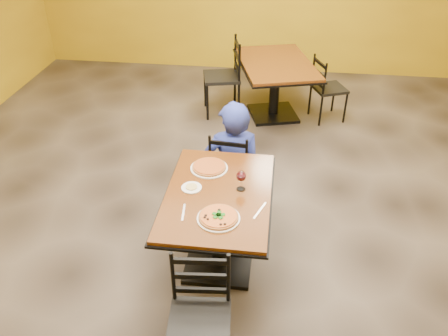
# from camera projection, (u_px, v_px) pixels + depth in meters

# --- Properties ---
(floor) EXTENTS (7.00, 8.00, 0.01)m
(floor) POSITION_uv_depth(u_px,v_px,m) (226.00, 225.00, 4.33)
(floor) COLOR black
(floor) RESTS_ON ground
(table_main) EXTENTS (0.83, 1.23, 0.75)m
(table_main) POSITION_uv_depth(u_px,v_px,m) (219.00, 213.00, 3.61)
(table_main) COLOR brown
(table_main) RESTS_ON floor
(table_second) EXTENTS (1.23, 1.53, 0.75)m
(table_second) POSITION_uv_depth(u_px,v_px,m) (275.00, 76.00, 5.92)
(table_second) COLOR brown
(table_second) RESTS_ON floor
(chair_main_near) EXTENTS (0.42, 0.42, 0.87)m
(chair_main_near) POSITION_uv_depth(u_px,v_px,m) (199.00, 324.00, 2.89)
(chair_main_near) COLOR black
(chair_main_near) RESTS_ON floor
(chair_main_far) EXTENTS (0.41, 0.41, 0.83)m
(chair_main_far) POSITION_uv_depth(u_px,v_px,m) (232.00, 167.00, 4.41)
(chair_main_far) COLOR black
(chair_main_far) RESTS_ON floor
(chair_second_left) EXTENTS (0.55, 0.55, 1.01)m
(chair_second_left) POSITION_uv_depth(u_px,v_px,m) (222.00, 77.00, 6.03)
(chair_second_left) COLOR black
(chair_second_left) RESTS_ON floor
(chair_second_right) EXTENTS (0.50, 0.50, 0.85)m
(chair_second_right) POSITION_uv_depth(u_px,v_px,m) (329.00, 89.00, 5.92)
(chair_second_right) COLOR black
(chair_second_right) RESTS_ON floor
(diner) EXTENTS (0.63, 0.47, 1.10)m
(diner) POSITION_uv_depth(u_px,v_px,m) (233.00, 155.00, 4.34)
(diner) COLOR navy
(diner) RESTS_ON floor
(plate_main) EXTENTS (0.31, 0.31, 0.01)m
(plate_main) POSITION_uv_depth(u_px,v_px,m) (219.00, 218.00, 3.25)
(plate_main) COLOR white
(plate_main) RESTS_ON table_main
(pizza_main) EXTENTS (0.28, 0.28, 0.02)m
(pizza_main) POSITION_uv_depth(u_px,v_px,m) (218.00, 217.00, 3.24)
(pizza_main) COLOR #990E0B
(pizza_main) RESTS_ON plate_main
(plate_far) EXTENTS (0.31, 0.31, 0.01)m
(plate_far) POSITION_uv_depth(u_px,v_px,m) (209.00, 168.00, 3.78)
(plate_far) COLOR white
(plate_far) RESTS_ON table_main
(pizza_far) EXTENTS (0.28, 0.28, 0.02)m
(pizza_far) POSITION_uv_depth(u_px,v_px,m) (209.00, 167.00, 3.77)
(pizza_far) COLOR #BF7724
(pizza_far) RESTS_ON plate_far
(side_plate) EXTENTS (0.16, 0.16, 0.01)m
(side_plate) POSITION_uv_depth(u_px,v_px,m) (192.00, 188.00, 3.55)
(side_plate) COLOR white
(side_plate) RESTS_ON table_main
(dip) EXTENTS (0.09, 0.09, 0.01)m
(dip) POSITION_uv_depth(u_px,v_px,m) (191.00, 187.00, 3.55)
(dip) COLOR tan
(dip) RESTS_ON side_plate
(wine_glass) EXTENTS (0.08, 0.08, 0.18)m
(wine_glass) POSITION_uv_depth(u_px,v_px,m) (241.00, 180.00, 3.49)
(wine_glass) COLOR white
(wine_glass) RESTS_ON table_main
(fork) EXTENTS (0.03, 0.19, 0.00)m
(fork) POSITION_uv_depth(u_px,v_px,m) (183.00, 212.00, 3.31)
(fork) COLOR silver
(fork) RESTS_ON table_main
(knife) EXTENTS (0.09, 0.20, 0.00)m
(knife) POSITION_uv_depth(u_px,v_px,m) (260.00, 210.00, 3.32)
(knife) COLOR silver
(knife) RESTS_ON table_main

